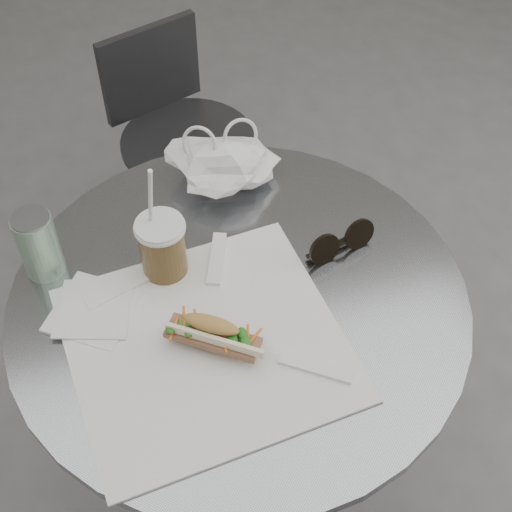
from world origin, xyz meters
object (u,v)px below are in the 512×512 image
object	(u,v)px
banh_mi	(212,335)
drink_can	(39,244)
cafe_table	(241,383)
iced_coffee	(162,247)
sunglasses	(341,243)
chair_far	(184,167)

from	to	relation	value
banh_mi	drink_can	world-z (taller)	drink_can
cafe_table	banh_mi	xyz separation A→B (m)	(-0.06, -0.09, 0.31)
iced_coffee	drink_can	size ratio (longest dim) A/B	1.93
sunglasses	drink_can	bearing A→B (deg)	154.88
cafe_table	chair_far	xyz separation A→B (m)	(0.05, 0.82, -0.16)
banh_mi	sunglasses	bearing A→B (deg)	62.18
cafe_table	iced_coffee	xyz separation A→B (m)	(-0.10, 0.09, 0.33)
cafe_table	drink_can	distance (m)	0.47
cafe_table	banh_mi	bearing A→B (deg)	-126.55
banh_mi	drink_can	size ratio (longest dim) A/B	1.47
iced_coffee	sunglasses	bearing A→B (deg)	-8.07
cafe_table	sunglasses	size ratio (longest dim) A/B	5.83
cafe_table	banh_mi	distance (m)	0.33
banh_mi	drink_can	distance (m)	0.33
chair_far	sunglasses	size ratio (longest dim) A/B	5.25
cafe_table	banh_mi	size ratio (longest dim) A/B	4.10
sunglasses	drink_can	xyz separation A→B (m)	(-0.49, 0.10, 0.04)
drink_can	iced_coffee	bearing A→B (deg)	-16.60
sunglasses	drink_can	size ratio (longest dim) A/B	1.03
cafe_table	chair_far	size ratio (longest dim) A/B	1.11
sunglasses	iced_coffee	bearing A→B (deg)	158.30
chair_far	banh_mi	distance (m)	1.02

